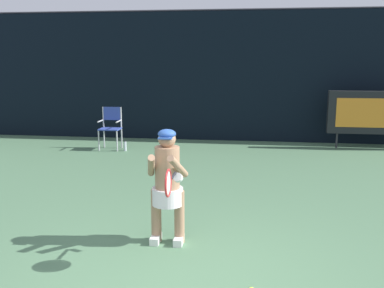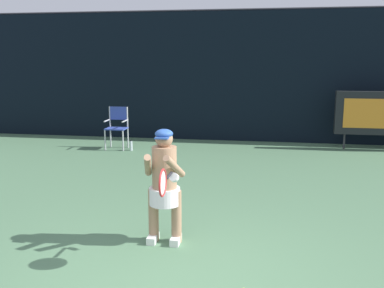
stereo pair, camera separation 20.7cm
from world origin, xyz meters
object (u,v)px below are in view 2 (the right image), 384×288
(scoreboard, at_px, (380,113))
(tennis_racket, at_px, (163,182))
(tennis_ball_loose, at_px, (175,192))
(umpire_chair, at_px, (117,125))
(tennis_player, at_px, (164,182))
(water_bottle, at_px, (131,146))

(scoreboard, distance_m, tennis_racket, 8.22)
(tennis_racket, height_order, tennis_ball_loose, tennis_racket)
(umpire_chair, relative_size, tennis_ball_loose, 15.88)
(scoreboard, xyz_separation_m, tennis_ball_loose, (-4.36, -4.53, -0.91))
(scoreboard, bearing_deg, tennis_player, -121.77)
(water_bottle, bearing_deg, tennis_racket, -69.23)
(water_bottle, bearing_deg, umpire_chair, 154.92)
(tennis_racket, relative_size, tennis_ball_loose, 8.85)
(scoreboard, relative_size, tennis_player, 1.50)
(scoreboard, distance_m, tennis_player, 7.72)
(umpire_chair, height_order, tennis_racket, tennis_racket)
(umpire_chair, bearing_deg, tennis_ball_loose, -57.52)
(tennis_racket, bearing_deg, tennis_player, 94.10)
(scoreboard, distance_m, water_bottle, 6.38)
(tennis_racket, xyz_separation_m, tennis_ball_loose, (-0.45, 2.70, -0.95))
(tennis_player, xyz_separation_m, tennis_ball_loose, (-0.30, 2.03, -0.76))
(scoreboard, distance_m, tennis_ball_loose, 6.36)
(umpire_chair, bearing_deg, tennis_racket, -66.48)
(tennis_ball_loose, bearing_deg, tennis_player, -81.54)
(water_bottle, height_order, tennis_player, tennis_player)
(umpire_chair, xyz_separation_m, water_bottle, (0.43, -0.20, -0.50))
(water_bottle, relative_size, tennis_ball_loose, 3.90)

